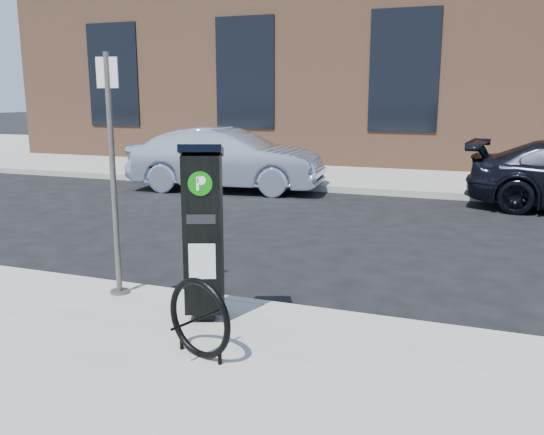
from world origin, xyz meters
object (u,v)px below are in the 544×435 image
at_px(parking_kiosk, 203,231).
at_px(car_silver, 227,159).
at_px(sign_pole, 113,178).
at_px(bike_rack, 199,319).

bearing_deg(parking_kiosk, car_silver, 92.43).
xyz_separation_m(sign_pole, car_silver, (-2.25, 7.70, -0.67)).
bearing_deg(bike_rack, sign_pole, 163.15).
bearing_deg(sign_pole, parking_kiosk, -28.31).
xyz_separation_m(bike_rack, car_silver, (-3.83, 8.81, 0.28)).
bearing_deg(sign_pole, car_silver, 92.99).
relative_size(parking_kiosk, sign_pole, 0.67).
bearing_deg(bike_rack, parking_kiosk, 132.26).
distance_m(parking_kiosk, car_silver, 8.76).
relative_size(bike_rack, car_silver, 0.15).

